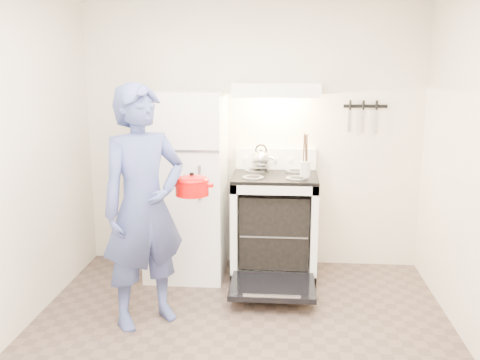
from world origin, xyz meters
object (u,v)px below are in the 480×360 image
at_px(refrigerator, 186,185).
at_px(stove_body, 274,227).
at_px(dutch_oven, 192,188).
at_px(person, 144,207).
at_px(tea_kettle, 261,158).

bearing_deg(refrigerator, stove_body, 1.77).
distance_m(stove_body, dutch_oven, 1.17).
bearing_deg(stove_body, dutch_oven, -127.03).
bearing_deg(stove_body, refrigerator, -178.23).
distance_m(person, dutch_oven, 0.40).
relative_size(tea_kettle, person, 0.14).
distance_m(stove_body, tea_kettle, 0.66).
xyz_separation_m(stove_body, dutch_oven, (-0.62, -0.82, 0.55)).
bearing_deg(tea_kettle, person, -123.66).
relative_size(stove_body, person, 0.51).
height_order(refrigerator, person, person).
distance_m(refrigerator, dutch_oven, 0.83).
xyz_separation_m(person, dutch_oven, (0.33, 0.21, 0.11)).
bearing_deg(person, refrigerator, 42.55).
relative_size(stove_body, tea_kettle, 3.70).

